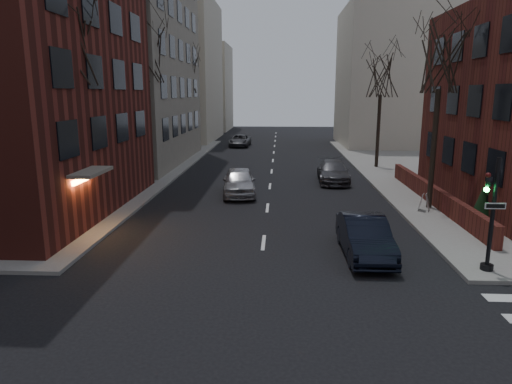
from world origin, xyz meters
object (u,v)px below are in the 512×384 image
at_px(traffic_signal, 490,222).
at_px(tree_left_b, 145,54).
at_px(parked_sedan, 365,237).
at_px(car_lane_silver, 239,182).
at_px(car_lane_gray, 333,172).
at_px(car_lane_far, 240,141).
at_px(evergreen_shrub, 482,204).
at_px(tree_right_b, 381,76).
at_px(streetlamp_near, 140,125).
at_px(streetlamp_far, 197,112).
at_px(sandwich_board, 424,202).
at_px(tree_left_a, 66,41).
at_px(tree_right_a, 441,57).
at_px(tree_left_c, 186,75).

distance_m(traffic_signal, tree_left_b, 24.87).
relative_size(parked_sedan, car_lane_silver, 0.96).
bearing_deg(tree_left_b, traffic_signal, -45.46).
relative_size(car_lane_gray, car_lane_far, 1.05).
bearing_deg(evergreen_shrub, tree_right_b, 95.10).
xyz_separation_m(tree_right_b, car_lane_silver, (-10.67, -10.75, -6.75)).
xyz_separation_m(streetlamp_near, streetlamp_far, (0.00, 20.00, 0.00)).
height_order(parked_sedan, car_lane_silver, car_lane_silver).
relative_size(streetlamp_near, sandwich_board, 6.96).
xyz_separation_m(tree_left_a, car_lane_far, (4.70, 33.36, -7.78)).
bearing_deg(streetlamp_far, tree_left_b, -92.15).
distance_m(traffic_signal, sandwich_board, 8.46).
height_order(parked_sedan, evergreen_shrub, evergreen_shrub).
bearing_deg(streetlamp_far, tree_right_b, -30.47).
bearing_deg(tree_right_a, car_lane_far, 113.72).
bearing_deg(car_lane_silver, tree_left_c, 104.62).
bearing_deg(evergreen_shrub, tree_left_b, 150.16).
distance_m(car_lane_silver, car_lane_gray, 7.74).
xyz_separation_m(tree_right_a, evergreen_shrub, (1.52, -2.96, -6.93)).
bearing_deg(tree_right_b, sandwich_board, -91.85).
height_order(traffic_signal, car_lane_far, traffic_signal).
relative_size(tree_right_b, car_lane_silver, 1.87).
xyz_separation_m(streetlamp_near, evergreen_shrub, (18.52, -6.96, -3.14)).
relative_size(tree_left_c, car_lane_silver, 1.97).
relative_size(tree_left_a, streetlamp_near, 1.63).
bearing_deg(parked_sedan, car_lane_far, 101.34).
relative_size(streetlamp_far, parked_sedan, 1.33).
bearing_deg(parked_sedan, sandwich_board, 56.20).
xyz_separation_m(tree_right_a, car_lane_far, (-12.90, 29.36, -7.34)).
bearing_deg(parked_sedan, traffic_signal, -23.38).
bearing_deg(tree_left_a, parked_sedan, -14.84).
distance_m(tree_left_c, sandwich_board, 29.36).
height_order(tree_left_b, parked_sedan, tree_left_b).
bearing_deg(tree_left_a, tree_left_b, 90.00).
xyz_separation_m(streetlamp_near, car_lane_silver, (6.33, -0.75, -3.40)).
xyz_separation_m(traffic_signal, sandwich_board, (0.39, 8.35, -1.31)).
xyz_separation_m(tree_left_c, car_lane_gray, (13.26, -14.30, -7.27)).
height_order(tree_left_b, tree_right_b, tree_left_b).
bearing_deg(tree_right_b, car_lane_gray, -124.58).
relative_size(parked_sedan, car_lane_far, 0.95).
bearing_deg(streetlamp_far, car_lane_gray, -52.16).
bearing_deg(car_lane_silver, car_lane_gray, 29.45).
relative_size(streetlamp_far, sandwich_board, 6.96).
relative_size(car_lane_silver, car_lane_gray, 0.95).
distance_m(tree_right_b, car_lane_gray, 10.25).
bearing_deg(parked_sedan, streetlamp_near, 135.88).
bearing_deg(car_lane_far, tree_left_c, -120.32).
relative_size(tree_right_b, parked_sedan, 1.95).
bearing_deg(tree_left_a, car_lane_far, 81.98).
bearing_deg(evergreen_shrub, tree_left_a, -176.89).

